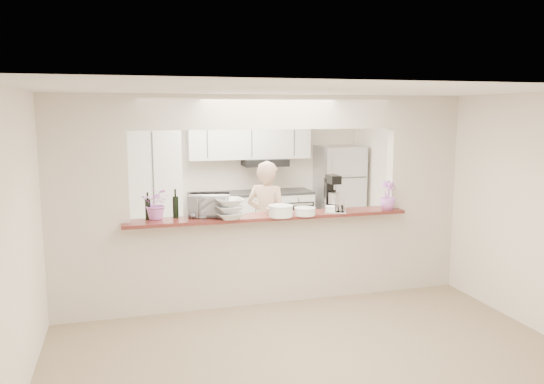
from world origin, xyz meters
name	(u,v)px	position (x,y,z in m)	size (l,w,h in m)	color
floor	(268,301)	(0.00, 0.00, 0.00)	(6.00, 6.00, 0.00)	gray
tile_overlay	(241,266)	(0.00, 1.55, 0.01)	(5.00, 2.90, 0.01)	beige
partition	(268,181)	(0.00, 0.00, 1.48)	(5.00, 0.15, 2.50)	beige
bar_counter	(268,256)	(0.00, 0.00, 0.58)	(3.40, 0.38, 1.09)	beige
kitchen_cabinets	(214,191)	(-0.19, 2.72, 0.97)	(3.15, 0.62, 2.25)	silver
refrigerator	(339,194)	(2.05, 2.65, 0.85)	(0.75, 0.70, 1.70)	silver
flower_left	(157,204)	(-1.30, 0.05, 1.27)	(0.32, 0.28, 0.36)	pink
wine_bottle_a	(176,207)	(-1.09, 0.07, 1.22)	(0.07, 0.07, 0.34)	black
wine_bottle_b	(148,209)	(-1.40, 0.07, 1.21)	(0.06, 0.06, 0.31)	black
toaster_oven	(209,205)	(-0.70, 0.05, 1.22)	(0.47, 0.32, 0.26)	#B5B4BA
serving_bowls	(230,209)	(-0.50, -0.17, 1.21)	(0.31, 0.31, 0.23)	white
plate_stack_a	(281,211)	(0.10, -0.19, 1.16)	(0.29, 0.29, 0.13)	white
plate_stack_b	(305,211)	(0.40, -0.19, 1.14)	(0.26, 0.26, 0.09)	white
red_bowl	(282,209)	(0.20, 0.08, 1.13)	(0.16, 0.16, 0.07)	maroon
tan_bowl	(273,211)	(0.05, -0.03, 1.13)	(0.16, 0.16, 0.07)	#C3B389
utensil_caddy	(335,204)	(0.80, -0.15, 1.19)	(0.30, 0.23, 0.25)	silver
stand_mixer	(332,194)	(0.85, 0.06, 1.29)	(0.19, 0.31, 0.44)	black
flower_right	(388,195)	(1.51, -0.13, 1.27)	(0.20, 0.20, 0.36)	#D472CF
person	(267,222)	(0.21, 0.80, 0.82)	(0.60, 0.39, 1.64)	#D5AB8A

